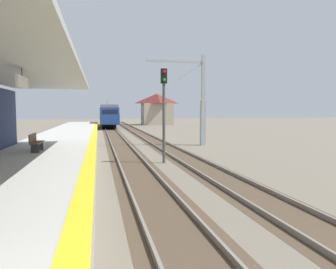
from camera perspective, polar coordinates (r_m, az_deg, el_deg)
name	(u,v)px	position (r m, az deg, el deg)	size (l,w,h in m)	color
station_platform	(49,156)	(17.91, -21.09, -3.80)	(5.00, 80.00, 0.91)	#B7B5AD
track_pair_nearest_platform	(125,152)	(21.80, -7.97, -3.19)	(2.34, 120.00, 0.16)	#4C3D2D
track_pair_middle	(172,150)	(22.34, 0.76, -2.96)	(2.34, 120.00, 0.16)	#4C3D2D
approaching_train	(108,115)	(57.09, -10.96, 3.59)	(2.93, 19.60, 4.76)	navy
rail_signal_post	(164,106)	(17.07, -0.76, 5.34)	(0.32, 0.34, 5.20)	#4C4C4C
catenary_pylon_far_side	(200,102)	(26.03, 5.85, 5.90)	(5.00, 0.40, 7.50)	#9EA3A8
platform_bench	(36,142)	(16.64, -23.21, -1.26)	(0.45, 1.60, 0.88)	brown
distant_trackside_house	(157,109)	(63.99, -2.06, 4.79)	(6.60, 5.28, 6.40)	tan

